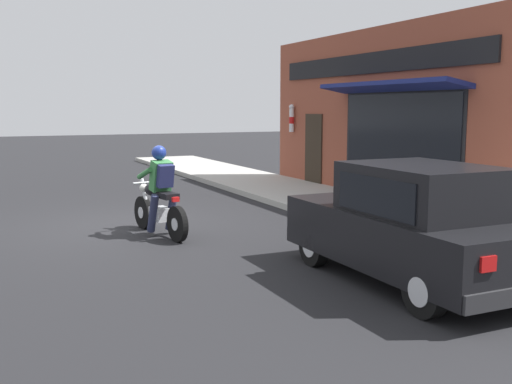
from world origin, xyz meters
TOP-DOWN VIEW (x-y plane):
  - ground_plane at (0.00, 0.00)m, footprint 80.00×80.00m
  - sidewalk_curb at (4.97, 3.00)m, footprint 2.60×22.00m
  - storefront_building at (6.50, 0.67)m, footprint 1.25×9.49m
  - motorcycle_with_rider at (0.39, -1.23)m, footprint 0.68×2.01m
  - car_hatchback at (2.53, -5.50)m, footprint 1.67×3.79m
  - trash_bin at (4.73, -3.56)m, footprint 0.56×0.56m

SIDE VIEW (x-z plane):
  - ground_plane at x=0.00m, z-range 0.00..0.00m
  - sidewalk_curb at x=4.97m, z-range 0.00..0.14m
  - trash_bin at x=4.73m, z-range 0.15..1.13m
  - motorcycle_with_rider at x=0.39m, z-range -0.13..1.49m
  - car_hatchback at x=2.53m, z-range -0.02..1.55m
  - storefront_building at x=6.50m, z-range 0.01..4.21m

